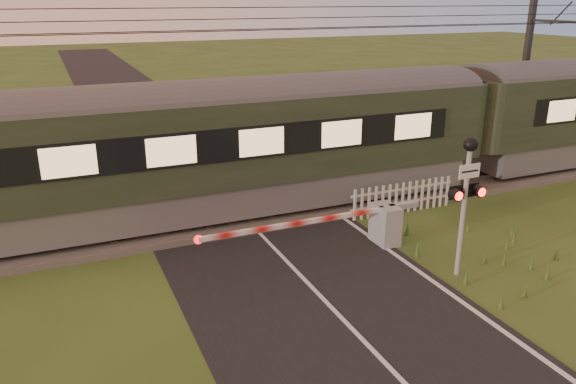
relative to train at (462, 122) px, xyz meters
name	(u,v)px	position (x,y,z in m)	size (l,w,h in m)	color
ground	(340,318)	(-8.31, -6.50, -2.21)	(160.00, 160.00, 0.00)	#2F481B
road	(346,323)	(-8.30, -6.73, -2.20)	(6.00, 140.00, 0.03)	black
track_bed	(240,212)	(-8.31, 0.00, -2.15)	(140.00, 3.40, 0.39)	#47423D
overhead_wires	(235,22)	(-8.31, 0.00, 3.51)	(120.00, 0.62, 0.62)	black
train	(462,122)	(0.00, 0.00, 0.00)	(41.41, 2.86, 3.86)	slate
boom_gate	(377,224)	(-5.66, -3.62, -1.60)	(6.25, 0.84, 1.12)	gray
crossing_signal	(467,183)	(-4.79, -5.89, 0.13)	(0.87, 0.36, 3.41)	gray
picket_fence	(403,198)	(-3.66, -1.89, -1.71)	(3.64, 0.08, 0.99)	silver
catenary_mast	(526,69)	(4.98, 2.23, 1.36)	(0.22, 2.46, 6.87)	#2D2D30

